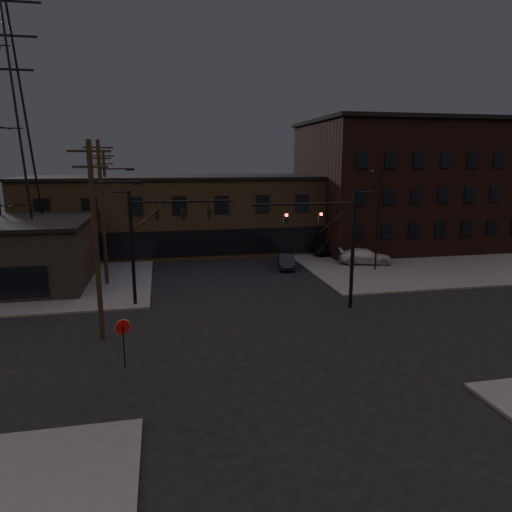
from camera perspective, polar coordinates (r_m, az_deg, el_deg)
The scene contains 16 objects.
ground at distance 26.20m, azimuth 2.31°, elevation -10.41°, with size 140.00×140.00×0.00m, color black.
sidewalk_ne at distance 54.31m, azimuth 19.46°, elevation 0.70°, with size 30.00×30.00×0.15m, color #474744.
building_row at distance 52.19m, azimuth -5.15°, elevation 5.27°, with size 40.00×12.00×8.00m, color #4E3F29.
building_right at distance 56.93m, azimuth 17.86°, elevation 8.33°, with size 22.00×16.00×14.00m, color black.
traffic_signal_near at distance 30.62m, azimuth 10.10°, elevation 2.28°, with size 7.12×0.24×8.00m.
traffic_signal_far at distance 31.90m, azimuth -13.00°, elevation 2.68°, with size 7.12×0.24×8.00m.
stop_sign at distance 23.08m, azimuth -16.29°, elevation -9.13°, with size 0.72×0.33×2.48m.
utility_pole_near at distance 26.07m, azimuth -19.30°, elevation 2.23°, with size 3.70×0.28×11.00m.
utility_pole_mid at distance 37.97m, azimuth -18.57°, elevation 5.49°, with size 3.70×0.28×11.50m.
utility_pole_far at distance 49.99m, azimuth -18.21°, elevation 6.50°, with size 2.20×0.28×11.00m.
transmission_tower at distance 43.30m, azimuth -28.79°, elevation 13.84°, with size 7.00×7.00×25.00m, color black, non-canonical shape.
lot_light_a at distance 42.26m, azimuth 15.03°, elevation 5.44°, with size 1.50×0.28×9.14m.
lot_light_b at distance 49.49m, azimuth 18.69°, elevation 6.10°, with size 1.50×0.28×9.14m.
parked_car_lot_a at distance 48.55m, azimuth 9.39°, elevation 0.90°, with size 1.64×4.08×1.39m, color black.
parked_car_lot_b at distance 45.21m, azimuth 13.48°, elevation -0.04°, with size 2.04×5.01×1.45m, color #ADADB0.
car_crossing at distance 42.90m, azimuth 3.81°, elevation -0.64°, with size 1.43×4.09×1.35m, color black.
Camera 1 is at (-5.95, -23.51, 9.91)m, focal length 32.00 mm.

